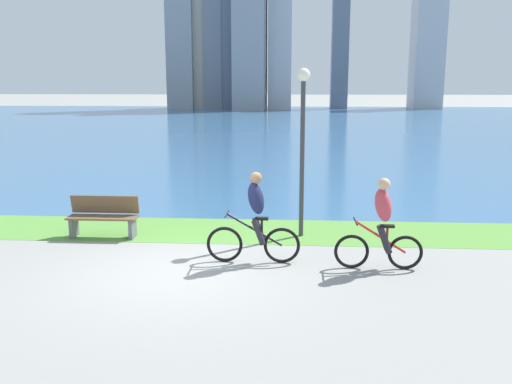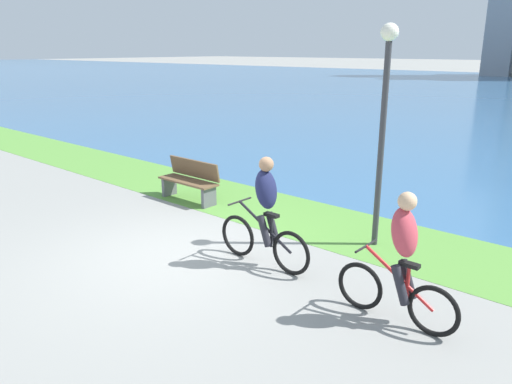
{
  "view_description": "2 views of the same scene",
  "coord_description": "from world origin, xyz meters",
  "px_view_note": "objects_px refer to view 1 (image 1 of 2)",
  "views": [
    {
      "loc": [
        1.96,
        -9.08,
        3.31
      ],
      "look_at": [
        1.28,
        1.26,
        1.22
      ],
      "focal_mm": 38.15,
      "sensor_mm": 36.0,
      "label": 1
    },
    {
      "loc": [
        5.77,
        -4.72,
        3.23
      ],
      "look_at": [
        0.88,
        0.9,
        1.04
      ],
      "focal_mm": 34.31,
      "sensor_mm": 36.0,
      "label": 2
    }
  ],
  "objects_px": {
    "bench_near_path": "(103,217)",
    "lamppost_tall": "(303,127)",
    "cyclist_lead": "(255,219)",
    "cyclist_trailing": "(382,224)"
  },
  "relations": [
    {
      "from": "cyclist_lead",
      "to": "lamppost_tall",
      "type": "height_order",
      "value": "lamppost_tall"
    },
    {
      "from": "cyclist_lead",
      "to": "cyclist_trailing",
      "type": "height_order",
      "value": "cyclist_lead"
    },
    {
      "from": "bench_near_path",
      "to": "lamppost_tall",
      "type": "height_order",
      "value": "lamppost_tall"
    },
    {
      "from": "cyclist_trailing",
      "to": "lamppost_tall",
      "type": "height_order",
      "value": "lamppost_tall"
    },
    {
      "from": "cyclist_trailing",
      "to": "bench_near_path",
      "type": "xyz_separation_m",
      "value": [
        -5.68,
        1.72,
        -0.38
      ]
    },
    {
      "from": "cyclist_lead",
      "to": "cyclist_trailing",
      "type": "bearing_deg",
      "value": -5.29
    },
    {
      "from": "cyclist_lead",
      "to": "lamppost_tall",
      "type": "relative_size",
      "value": 0.48
    },
    {
      "from": "cyclist_trailing",
      "to": "bench_near_path",
      "type": "distance_m",
      "value": 5.95
    },
    {
      "from": "bench_near_path",
      "to": "cyclist_trailing",
      "type": "bearing_deg",
      "value": -16.8
    },
    {
      "from": "cyclist_lead",
      "to": "cyclist_trailing",
      "type": "xyz_separation_m",
      "value": [
        2.28,
        -0.21,
        -0.01
      ]
    }
  ]
}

